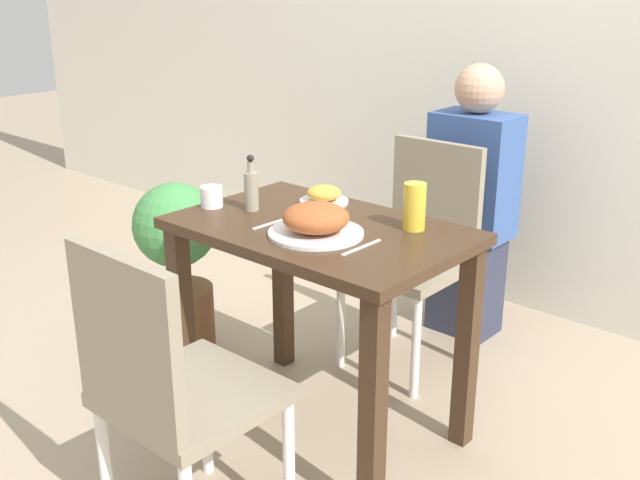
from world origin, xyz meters
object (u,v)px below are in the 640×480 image
at_px(food_plate, 316,221).
at_px(potted_plant_left, 178,258).
at_px(person_figure, 471,205).
at_px(sauce_bottle, 251,189).
at_px(chair_near, 168,384).
at_px(drink_cup, 212,197).
at_px(chair_far, 418,243).
at_px(juice_glass, 414,206).
at_px(side_plate, 324,196).

xyz_separation_m(food_plate, potted_plant_left, (-0.87, 0.13, -0.38)).
bearing_deg(person_figure, food_plate, -85.86).
bearing_deg(sauce_bottle, chair_near, -61.20).
bearing_deg(drink_cup, sauce_bottle, 26.59).
bearing_deg(food_plate, chair_far, 97.70).
bearing_deg(chair_near, juice_glass, -101.21).
bearing_deg(person_figure, chair_near, -86.50).
relative_size(juice_glass, potted_plant_left, 0.21).
relative_size(chair_far, sauce_bottle, 4.65).
distance_m(chair_near, drink_cup, 0.82).
xyz_separation_m(chair_far, sauce_bottle, (-0.24, -0.67, 0.32)).
height_order(chair_far, person_figure, person_figure).
relative_size(juice_glass, person_figure, 0.13).
height_order(juice_glass, sauce_bottle, sauce_bottle).
height_order(food_plate, juice_glass, juice_glass).
relative_size(chair_near, person_figure, 0.76).
bearing_deg(person_figure, juice_glass, -71.97).
distance_m(drink_cup, person_figure, 1.18).
relative_size(drink_cup, person_figure, 0.07).
distance_m(chair_near, food_plate, 0.67).
relative_size(chair_far, potted_plant_left, 1.23).
height_order(food_plate, person_figure, person_figure).
distance_m(chair_near, potted_plant_left, 1.17).
height_order(juice_glass, person_figure, person_figure).
height_order(drink_cup, sauce_bottle, sauce_bottle).
bearing_deg(sauce_bottle, juice_glass, 20.14).
bearing_deg(chair_far, sauce_bottle, -109.68).
bearing_deg(chair_near, sauce_bottle, -61.20).
height_order(potted_plant_left, person_figure, person_figure).
distance_m(chair_far, side_plate, 0.53).
bearing_deg(side_plate, food_plate, -53.17).
relative_size(chair_near, drink_cup, 11.51).
distance_m(sauce_bottle, potted_plant_left, 0.68).
bearing_deg(juice_glass, person_figure, 108.03).
bearing_deg(chair_far, drink_cup, -116.73).
bearing_deg(side_plate, drink_cup, -132.66).
bearing_deg(juice_glass, chair_near, -101.21).
xyz_separation_m(drink_cup, person_figure, (0.39, 1.09, -0.20)).
height_order(food_plate, sauce_bottle, sauce_bottle).
bearing_deg(person_figure, drink_cup, -109.54).
xyz_separation_m(juice_glass, potted_plant_left, (-1.07, -0.11, -0.41)).
bearing_deg(chair_near, potted_plant_left, -39.40).
distance_m(side_plate, juice_glass, 0.40).
bearing_deg(chair_far, side_plate, -103.31).
bearing_deg(juice_glass, sauce_bottle, -159.86).
distance_m(side_plate, person_figure, 0.84).
distance_m(food_plate, sauce_bottle, 0.34).
bearing_deg(chair_far, person_figure, 86.98).
relative_size(chair_far, juice_glass, 5.97).
bearing_deg(drink_cup, juice_glass, 21.47).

